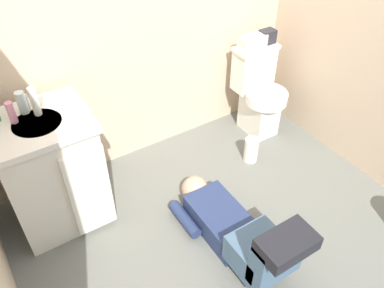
# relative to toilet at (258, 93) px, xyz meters

# --- Properties ---
(ground_plane) EXTENTS (3.04, 3.01, 0.04)m
(ground_plane) POSITION_rel_toilet_xyz_m (-0.91, -0.73, -0.39)
(ground_plane) COLOR slate
(wall_back) EXTENTS (2.70, 0.08, 2.40)m
(wall_back) POSITION_rel_toilet_xyz_m (-0.91, 0.32, 0.83)
(wall_back) COLOR beige
(wall_back) RESTS_ON ground_plane
(toilet) EXTENTS (0.36, 0.46, 0.75)m
(toilet) POSITION_rel_toilet_xyz_m (0.00, 0.00, 0.00)
(toilet) COLOR white
(toilet) RESTS_ON ground_plane
(vanity_cabinet) EXTENTS (0.60, 0.53, 0.82)m
(vanity_cabinet) POSITION_rel_toilet_xyz_m (-1.75, -0.07, 0.05)
(vanity_cabinet) COLOR silver
(vanity_cabinet) RESTS_ON ground_plane
(faucet) EXTENTS (0.02, 0.02, 0.10)m
(faucet) POSITION_rel_toilet_xyz_m (-1.76, 0.07, 0.50)
(faucet) COLOR silver
(faucet) RESTS_ON vanity_cabinet
(person_plumber) EXTENTS (0.39, 1.06, 0.52)m
(person_plumber) POSITION_rel_toilet_xyz_m (-0.91, -0.94, -0.19)
(person_plumber) COLOR navy
(person_plumber) RESTS_ON ground_plane
(tissue_box) EXTENTS (0.22, 0.11, 0.10)m
(tissue_box) POSITION_rel_toilet_xyz_m (-0.05, 0.09, 0.43)
(tissue_box) COLOR silver
(tissue_box) RESTS_ON toilet
(toiletry_bag) EXTENTS (0.12, 0.09, 0.11)m
(toiletry_bag) POSITION_rel_toilet_xyz_m (0.10, 0.09, 0.44)
(toiletry_bag) COLOR #26262D
(toiletry_bag) RESTS_ON toilet
(bottle_pink) EXTENTS (0.04, 0.04, 0.13)m
(bottle_pink) POSITION_rel_toilet_xyz_m (-1.86, -0.02, 0.52)
(bottle_pink) COLOR pink
(bottle_pink) RESTS_ON vanity_cabinet
(bottle_clear) EXTENTS (0.06, 0.06, 0.14)m
(bottle_clear) POSITION_rel_toilet_xyz_m (-1.79, 0.05, 0.52)
(bottle_clear) COLOR silver
(bottle_clear) RESTS_ON vanity_cabinet
(bottle_white) EXTENTS (0.05, 0.05, 0.18)m
(bottle_white) POSITION_rel_toilet_xyz_m (-1.72, -0.01, 0.54)
(bottle_white) COLOR white
(bottle_white) RESTS_ON vanity_cabinet
(paper_towel_roll) EXTENTS (0.11, 0.11, 0.21)m
(paper_towel_roll) POSITION_rel_toilet_xyz_m (-0.30, -0.32, -0.26)
(paper_towel_roll) COLOR white
(paper_towel_roll) RESTS_ON ground_plane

